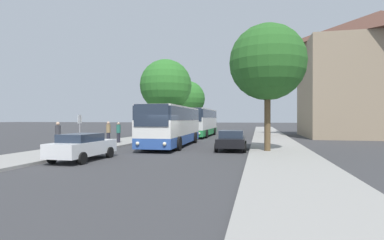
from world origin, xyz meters
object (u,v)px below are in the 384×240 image
at_px(bus_middle, 201,122).
at_px(pedestrian_waiting_far, 58,135).
at_px(parked_car_right_near, 231,140).
at_px(tree_left_near, 187,99).
at_px(bus_stop_sign, 80,127).
at_px(tree_left_far, 166,85).
at_px(parked_car_left_curb, 82,146).
at_px(tree_right_near, 267,62).
at_px(pedestrian_walking_back, 118,132).
at_px(bus_front, 172,125).
at_px(pedestrian_waiting_near, 108,132).

relative_size(bus_middle, pedestrian_waiting_far, 6.31).
bearing_deg(parked_car_right_near, tree_left_near, -73.07).
bearing_deg(bus_stop_sign, tree_left_near, 89.99).
xyz_separation_m(parked_car_right_near, tree_left_far, (-9.56, 14.88, 5.71)).
distance_m(bus_middle, parked_car_left_curb, 22.88).
distance_m(tree_left_far, tree_right_near, 19.96).
height_order(pedestrian_waiting_far, tree_left_near, tree_left_near).
height_order(bus_middle, tree_left_far, tree_left_far).
distance_m(bus_stop_sign, tree_right_near, 13.91).
xyz_separation_m(parked_car_left_curb, pedestrian_walking_back, (-2.77, 9.84, 0.29)).
height_order(parked_car_right_near, pedestrian_waiting_far, pedestrian_waiting_far).
bearing_deg(bus_stop_sign, parked_car_right_near, 10.27).
bearing_deg(tree_right_near, pedestrian_walking_back, 162.21).
relative_size(bus_front, tree_left_near, 1.26).
height_order(tree_left_near, tree_left_far, tree_left_far).
bearing_deg(bus_stop_sign, tree_right_near, 3.88).
bearing_deg(parked_car_right_near, pedestrian_waiting_far, 14.19).
relative_size(parked_car_left_curb, pedestrian_waiting_far, 2.30).
xyz_separation_m(tree_left_near, tree_right_near, (13.19, -32.71, 0.06)).
height_order(parked_car_right_near, bus_stop_sign, bus_stop_sign).
xyz_separation_m(parked_car_right_near, pedestrian_waiting_far, (-11.54, -3.31, 0.37)).
relative_size(bus_stop_sign, tree_left_near, 0.27).
height_order(bus_front, bus_middle, bus_middle).
height_order(pedestrian_walking_back, tree_right_near, tree_right_near).
xyz_separation_m(pedestrian_walking_back, tree_left_near, (-0.58, 28.67, 4.83)).
height_order(bus_front, parked_car_left_curb, bus_front).
height_order(parked_car_left_curb, bus_stop_sign, bus_stop_sign).
xyz_separation_m(pedestrian_waiting_near, tree_left_far, (1.31, 12.37, 5.36)).
xyz_separation_m(pedestrian_waiting_far, tree_left_far, (1.98, 18.19, 5.34)).
height_order(bus_middle, tree_right_near, tree_right_near).
bearing_deg(parked_car_left_curb, parked_car_right_near, 44.14).
bearing_deg(bus_middle, pedestrian_walking_back, -111.56).
bearing_deg(tree_left_near, pedestrian_walking_back, -88.84).
height_order(pedestrian_waiting_far, tree_left_far, tree_left_far).
xyz_separation_m(bus_middle, tree_right_near, (7.69, -16.96, 4.11)).
bearing_deg(pedestrian_waiting_near, tree_left_near, -1.40).
distance_m(bus_stop_sign, pedestrian_waiting_near, 4.49).
relative_size(parked_car_right_near, tree_left_far, 0.42).
height_order(bus_middle, bus_stop_sign, bus_middle).
height_order(pedestrian_waiting_near, pedestrian_walking_back, pedestrian_waiting_near).
distance_m(pedestrian_waiting_near, tree_right_near, 14.62).
bearing_deg(pedestrian_waiting_far, bus_middle, -124.17).
distance_m(parked_car_left_curb, parked_car_right_near, 10.08).
bearing_deg(bus_middle, pedestrian_waiting_near, -113.51).
bearing_deg(bus_stop_sign, tree_left_far, 85.97).
relative_size(pedestrian_walking_back, tree_left_near, 0.20).
bearing_deg(tree_left_far, tree_right_near, -52.99).
xyz_separation_m(bus_middle, tree_left_near, (-5.50, 15.76, 4.05)).
height_order(bus_front, pedestrian_walking_back, bus_front).
distance_m(bus_front, pedestrian_waiting_far, 8.59).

